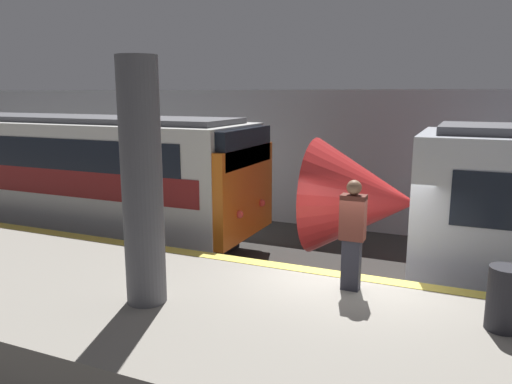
{
  "coord_description": "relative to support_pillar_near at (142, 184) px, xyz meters",
  "views": [
    {
      "loc": [
        1.77,
        -8.08,
        4.1
      ],
      "look_at": [
        -2.17,
        0.98,
        2.12
      ],
      "focal_mm": 35.0,
      "sensor_mm": 36.0,
      "label": 1
    }
  ],
  "objects": [
    {
      "name": "support_pillar_near",
      "position": [
        0.0,
        0.0,
        0.0
      ],
      "size": [
        0.58,
        0.58,
        3.54
      ],
      "color": "#56565B",
      "rests_on": "platform"
    },
    {
      "name": "train_boxy",
      "position": [
        -8.06,
        4.8,
        -1.04
      ],
      "size": [
        15.25,
        2.89,
        3.47
      ],
      "color": "black",
      "rests_on": "ground"
    },
    {
      "name": "person_waiting",
      "position": [
        2.67,
        1.65,
        -0.84
      ],
      "size": [
        0.38,
        0.24,
        1.75
      ],
      "color": "#2D2D38",
      "rests_on": "platform"
    },
    {
      "name": "platform",
      "position": [
        2.48,
        0.3,
        -2.3
      ],
      "size": [
        40.0,
        4.12,
        1.07
      ],
      "color": "gray",
      "rests_on": "ground"
    },
    {
      "name": "station_rear_barrier",
      "position": [
        2.48,
        8.94,
        -0.74
      ],
      "size": [
        50.0,
        0.15,
        4.18
      ],
      "color": "#939399",
      "rests_on": "ground"
    },
    {
      "name": "trash_bin",
      "position": [
        4.79,
        1.1,
        -1.35
      ],
      "size": [
        0.44,
        0.44,
        0.85
      ],
      "color": "#232328",
      "rests_on": "platform"
    },
    {
      "name": "ground_plane",
      "position": [
        2.48,
        2.36,
        -2.83
      ],
      "size": [
        120.0,
        120.0,
        0.0
      ],
      "primitive_type": "plane",
      "color": "#33302D"
    }
  ]
}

